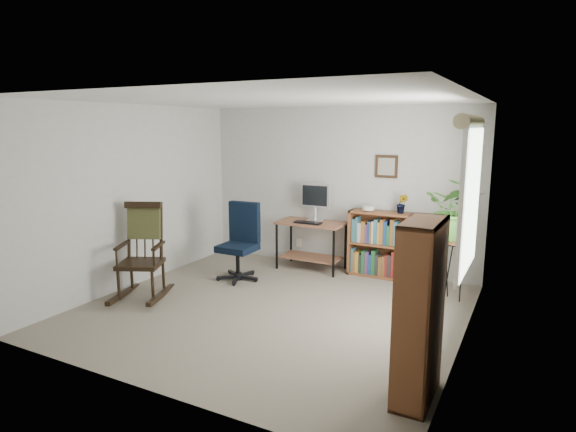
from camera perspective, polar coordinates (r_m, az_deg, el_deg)
The scene contains 18 objects.
floor at distance 5.76m, azimuth -1.88°, elevation -10.99°, with size 4.20×4.00×0.00m, color gray.
ceiling at distance 5.36m, azimuth -2.04°, elevation 13.62°, with size 4.20×4.00×0.00m, color white.
wall_back at distance 7.22m, azimuth 5.90°, elevation 3.25°, with size 4.20×0.00×2.40m, color beige.
wall_front at distance 3.86m, azimuth -16.80°, elevation -3.65°, with size 4.20×0.00×2.40m, color beige.
wall_left at distance 6.71m, azimuth -17.78°, elevation 2.24°, with size 0.00×4.00×2.40m, color beige.
wall_right at distance 4.77m, azimuth 20.56°, elevation -1.17°, with size 0.00×4.00×2.40m, color beige.
window at distance 5.04m, azimuth 20.69°, elevation 1.72°, with size 0.12×1.20×1.50m, color silver, non-canonical shape.
desk at distance 7.21m, azimuth 2.75°, elevation -3.51°, with size 1.00×0.55×0.72m, color #925C40, non-canonical shape.
monitor at distance 7.21m, azimuth 3.26°, elevation 1.66°, with size 0.46×0.16×0.56m, color silver, non-canonical shape.
keyboard at distance 7.03m, azimuth 2.36°, elevation -0.79°, with size 0.40×0.15×0.03m, color black.
office_chair at distance 6.69m, azimuth -6.03°, elevation -3.04°, with size 0.60×0.60×1.09m, color black, non-canonical shape.
rocking_chair at distance 6.22m, azimuth -17.16°, elevation -3.97°, with size 0.62×1.04×1.21m, color black, non-canonical shape.
low_bookshelf at distance 6.95m, azimuth 10.90°, elevation -3.32°, with size 0.89×0.30×0.94m, color brown, non-canonical shape.
tall_bookshelf at distance 3.90m, azimuth 15.32°, elevation -10.89°, with size 0.27×0.63×1.43m, color brown, non-canonical shape.
plant_stand at distance 6.25m, azimuth 18.88°, elevation -5.80°, with size 0.23×0.23×0.83m, color black, non-canonical shape.
spider_plant at distance 6.04m, azimuth 19.49°, elevation 4.15°, with size 1.69×1.88×1.46m, color #376E26.
potted_plant_small at distance 6.78m, azimuth 13.34°, elevation 0.76°, with size 0.13×0.24×0.11m, color #376E26.
framed_picture at distance 6.91m, azimuth 11.57°, elevation 5.76°, with size 0.32×0.04×0.32m, color black, non-canonical shape.
Camera 1 is at (2.64, -4.65, 2.12)m, focal length 30.00 mm.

